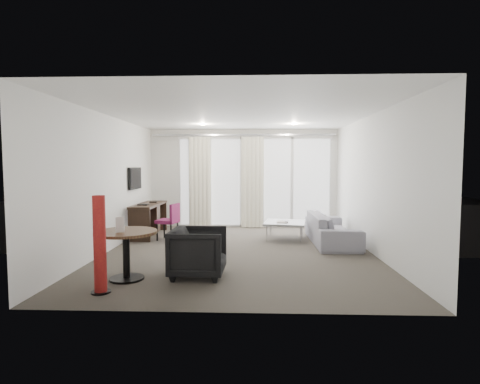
{
  "coord_description": "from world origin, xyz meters",
  "views": [
    {
      "loc": [
        0.29,
        -7.06,
        1.64
      ],
      "look_at": [
        0.0,
        0.6,
        1.1
      ],
      "focal_mm": 28.0,
      "sensor_mm": 36.0,
      "label": 1
    }
  ],
  "objects_px": {
    "round_table": "(126,255)",
    "rattan_chair_a": "(277,205)",
    "red_lamp": "(100,245)",
    "coffee_table": "(285,231)",
    "tub_armchair": "(198,252)",
    "desk_chair": "(167,222)",
    "rattan_chair_b": "(294,204)",
    "desk": "(149,220)",
    "sofa": "(331,228)"
  },
  "relations": [
    {
      "from": "red_lamp",
      "to": "coffee_table",
      "type": "bearing_deg",
      "value": 53.7
    },
    {
      "from": "round_table",
      "to": "sofa",
      "type": "distance_m",
      "value": 4.41
    },
    {
      "from": "red_lamp",
      "to": "coffee_table",
      "type": "height_order",
      "value": "red_lamp"
    },
    {
      "from": "desk_chair",
      "to": "rattan_chair_b",
      "type": "distance_m",
      "value": 5.2
    },
    {
      "from": "red_lamp",
      "to": "coffee_table",
      "type": "xyz_separation_m",
      "value": [
        2.66,
        3.63,
        -0.43
      ]
    },
    {
      "from": "sofa",
      "to": "red_lamp",
      "type": "bearing_deg",
      "value": 132.19
    },
    {
      "from": "sofa",
      "to": "rattan_chair_a",
      "type": "relative_size",
      "value": 2.68
    },
    {
      "from": "round_table",
      "to": "red_lamp",
      "type": "distance_m",
      "value": 0.65
    },
    {
      "from": "desk_chair",
      "to": "tub_armchair",
      "type": "height_order",
      "value": "desk_chair"
    },
    {
      "from": "tub_armchair",
      "to": "rattan_chair_a",
      "type": "height_order",
      "value": "rattan_chair_a"
    },
    {
      "from": "desk_chair",
      "to": "rattan_chair_b",
      "type": "bearing_deg",
      "value": 65.46
    },
    {
      "from": "sofa",
      "to": "rattan_chair_b",
      "type": "distance_m",
      "value": 4.29
    },
    {
      "from": "desk",
      "to": "rattan_chair_a",
      "type": "bearing_deg",
      "value": 44.47
    },
    {
      "from": "tub_armchair",
      "to": "sofa",
      "type": "bearing_deg",
      "value": -43.09
    },
    {
      "from": "red_lamp",
      "to": "rattan_chair_b",
      "type": "height_order",
      "value": "red_lamp"
    },
    {
      "from": "sofa",
      "to": "rattan_chair_b",
      "type": "height_order",
      "value": "rattan_chair_b"
    },
    {
      "from": "desk",
      "to": "rattan_chair_b",
      "type": "distance_m",
      "value": 5.21
    },
    {
      "from": "tub_armchair",
      "to": "coffee_table",
      "type": "bearing_deg",
      "value": -26.47
    },
    {
      "from": "desk_chair",
      "to": "tub_armchair",
      "type": "distance_m",
      "value": 2.92
    },
    {
      "from": "desk_chair",
      "to": "coffee_table",
      "type": "xyz_separation_m",
      "value": [
        2.6,
        0.15,
        -0.21
      ]
    },
    {
      "from": "red_lamp",
      "to": "sofa",
      "type": "height_order",
      "value": "red_lamp"
    },
    {
      "from": "rattan_chair_b",
      "to": "coffee_table",
      "type": "bearing_deg",
      "value": -90.01
    },
    {
      "from": "rattan_chair_b",
      "to": "desk",
      "type": "bearing_deg",
      "value": -127.52
    },
    {
      "from": "red_lamp",
      "to": "rattan_chair_b",
      "type": "distance_m",
      "value": 8.24
    },
    {
      "from": "red_lamp",
      "to": "tub_armchair",
      "type": "xyz_separation_m",
      "value": [
        1.15,
        0.77,
        -0.27
      ]
    },
    {
      "from": "tub_armchair",
      "to": "rattan_chair_a",
      "type": "xyz_separation_m",
      "value": [
        1.55,
        6.34,
        0.03
      ]
    },
    {
      "from": "sofa",
      "to": "rattan_chair_a",
      "type": "height_order",
      "value": "rattan_chair_a"
    },
    {
      "from": "rattan_chair_a",
      "to": "rattan_chair_b",
      "type": "xyz_separation_m",
      "value": [
        0.57,
        0.45,
        -0.01
      ]
    },
    {
      "from": "desk_chair",
      "to": "red_lamp",
      "type": "xyz_separation_m",
      "value": [
        -0.06,
        -3.47,
        0.22
      ]
    },
    {
      "from": "round_table",
      "to": "tub_armchair",
      "type": "relative_size",
      "value": 1.11
    },
    {
      "from": "sofa",
      "to": "rattan_chair_b",
      "type": "bearing_deg",
      "value": 4.57
    },
    {
      "from": "red_lamp",
      "to": "coffee_table",
      "type": "distance_m",
      "value": 4.52
    },
    {
      "from": "round_table",
      "to": "tub_armchair",
      "type": "distance_m",
      "value": 1.03
    },
    {
      "from": "red_lamp",
      "to": "coffee_table",
      "type": "relative_size",
      "value": 1.44
    },
    {
      "from": "round_table",
      "to": "rattan_chair_b",
      "type": "height_order",
      "value": "rattan_chair_b"
    },
    {
      "from": "red_lamp",
      "to": "rattan_chair_a",
      "type": "height_order",
      "value": "red_lamp"
    },
    {
      "from": "round_table",
      "to": "rattan_chair_a",
      "type": "xyz_separation_m",
      "value": [
        2.57,
        6.54,
        0.04
      ]
    },
    {
      "from": "round_table",
      "to": "coffee_table",
      "type": "relative_size",
      "value": 1.01
    },
    {
      "from": "desk",
      "to": "sofa",
      "type": "relative_size",
      "value": 0.75
    },
    {
      "from": "desk_chair",
      "to": "tub_armchair",
      "type": "xyz_separation_m",
      "value": [
        1.09,
        -2.7,
        -0.04
      ]
    },
    {
      "from": "desk_chair",
      "to": "red_lamp",
      "type": "bearing_deg",
      "value": -77.3
    },
    {
      "from": "tub_armchair",
      "to": "rattan_chair_b",
      "type": "distance_m",
      "value": 7.11
    },
    {
      "from": "coffee_table",
      "to": "tub_armchair",
      "type": "bearing_deg",
      "value": -117.85
    },
    {
      "from": "sofa",
      "to": "desk_chair",
      "type": "bearing_deg",
      "value": 86.99
    },
    {
      "from": "round_table",
      "to": "sofa",
      "type": "xyz_separation_m",
      "value": [
        3.48,
        2.71,
        -0.04
      ]
    },
    {
      "from": "sofa",
      "to": "rattan_chair_a",
      "type": "bearing_deg",
      "value": 13.45
    },
    {
      "from": "red_lamp",
      "to": "rattan_chair_a",
      "type": "xyz_separation_m",
      "value": [
        2.71,
        7.11,
        -0.23
      ]
    },
    {
      "from": "red_lamp",
      "to": "rattan_chair_a",
      "type": "bearing_deg",
      "value": 69.15
    },
    {
      "from": "round_table",
      "to": "coffee_table",
      "type": "xyz_separation_m",
      "value": [
        2.52,
        3.05,
        -0.16
      ]
    },
    {
      "from": "rattan_chair_a",
      "to": "desk_chair",
      "type": "bearing_deg",
      "value": -133.95
    }
  ]
}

